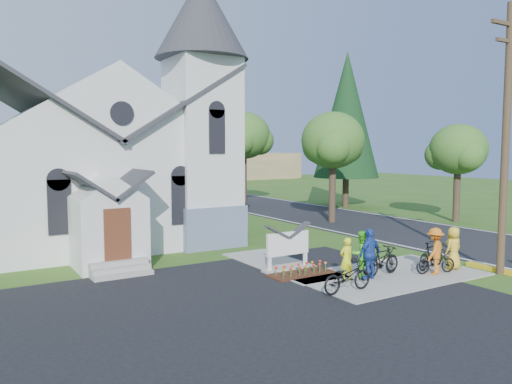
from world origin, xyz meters
TOP-DOWN VIEW (x-y plane):
  - ground at (0.00, 0.00)m, footprint 120.00×120.00m
  - parking_lot at (-7.00, -2.00)m, footprint 20.00×16.00m
  - road at (10.00, 15.00)m, footprint 8.00×90.00m
  - sidewalk at (1.50, 0.50)m, footprint 7.00×4.00m
  - church at (-5.48, 12.48)m, footprint 12.35×12.00m
  - church_sign at (-1.20, 3.20)m, footprint 2.20×0.40m
  - flower_bed at (-1.20, 2.30)m, footprint 2.60×1.10m
  - utility_pole at (5.36, -1.50)m, footprint 3.45×0.28m
  - tree_road_near at (8.50, 12.00)m, footprint 4.00×4.00m
  - tree_road_mid at (9.00, 24.00)m, footprint 4.40×4.40m
  - tree_road_far at (15.50, 8.00)m, footprint 3.60×3.60m
  - conifer at (15.00, 18.00)m, footprint 5.20×5.20m
  - distant_hills at (3.36, 56.33)m, footprint 61.00×10.00m
  - cyclist_0 at (-0.45, 0.67)m, footprint 0.57×0.38m
  - bike_0 at (-1.38, -0.41)m, footprint 1.97×0.71m
  - cyclist_1 at (0.41, 0.86)m, footprint 0.88×0.72m
  - bike_1 at (1.14, 0.51)m, footprint 1.92×0.73m
  - cyclist_2 at (0.41, 0.40)m, footprint 1.13×0.59m
  - bike_2 at (1.33, 0.77)m, footprint 1.84×0.66m
  - cyclist_3 at (3.04, -0.32)m, footprint 1.28×1.00m
  - bike_3 at (3.52, 0.25)m, footprint 1.87×0.85m
  - cyclist_4 at (4.21, -0.24)m, footprint 0.84×0.56m
  - bike_4 at (3.12, -0.28)m, footprint 1.74×1.00m

SIDE VIEW (x-z plane):
  - ground at x=0.00m, z-range 0.00..0.00m
  - parking_lot at x=-7.00m, z-range 0.00..0.02m
  - road at x=10.00m, z-range 0.00..0.02m
  - sidewalk at x=1.50m, z-range 0.00..0.05m
  - flower_bed at x=-1.20m, z-range 0.00..0.07m
  - bike_4 at x=3.12m, z-range 0.05..0.91m
  - bike_2 at x=1.33m, z-range 0.05..1.01m
  - bike_0 at x=-1.38m, z-range 0.05..1.08m
  - bike_3 at x=3.52m, z-range 0.05..1.14m
  - bike_1 at x=1.14m, z-range 0.05..1.18m
  - cyclist_0 at x=-0.45m, z-range 0.05..1.60m
  - cyclist_4 at x=4.21m, z-range 0.05..1.72m
  - cyclist_1 at x=0.41m, z-range 0.05..1.74m
  - cyclist_3 at x=3.04m, z-range 0.05..1.79m
  - cyclist_2 at x=0.41m, z-range 0.05..1.89m
  - church_sign at x=-1.20m, z-range 0.18..1.88m
  - distant_hills at x=3.36m, z-range -0.63..4.97m
  - tree_road_far at x=15.50m, z-range 1.48..7.78m
  - tree_road_near at x=8.50m, z-range 1.68..8.73m
  - church at x=-5.48m, z-range -1.25..11.75m
  - utility_pole at x=5.36m, z-range 0.40..10.40m
  - tree_road_mid at x=9.00m, z-range 1.88..9.68m
  - conifer at x=15.00m, z-range 1.19..13.59m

